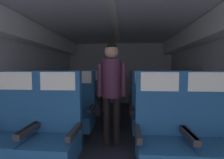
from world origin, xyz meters
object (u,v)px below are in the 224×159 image
Objects in this scene: seat_a_left_window at (12,132)px; seat_c_left_aisle at (91,101)px; seat_c_right_window at (141,101)px; seat_c_left_window at (69,100)px; seat_a_left_aisle at (55,134)px; seat_c_right_aisle at (165,102)px; seat_b_right_aisle at (179,113)px; seat_b_left_aisle at (79,111)px; seat_a_right_window at (161,137)px; seat_b_right_window at (147,113)px; seat_b_left_window at (50,111)px; flight_attendant at (112,83)px; seat_a_right_aisle at (210,138)px.

seat_c_left_aisle is at bearing 74.87° from seat_a_left_window.
seat_c_left_window is at bearing 179.84° from seat_c_right_window.
seat_c_right_aisle is at bearing 49.59° from seat_a_left_aisle.
seat_b_right_aisle is at bearing -24.23° from seat_c_left_window.
seat_c_right_window is at bearing 49.20° from seat_a_left_window.
seat_b_left_aisle is 1.00× the size of seat_c_left_window.
seat_c_left_aisle is at bearing 149.55° from seat_b_right_aisle.
seat_a_right_window is at bearing 0.39° from seat_a_left_aisle.
seat_b_right_window is 1.07m from seat_c_right_aisle.
seat_a_left_aisle and seat_b_left_window have the same top height.
seat_b_left_window is 1.84m from seat_c_right_window.
seat_b_right_window is at bearing -30.33° from seat_c_left_window.
flight_attendant is (0.54, 0.81, 0.48)m from seat_a_left_aisle.
seat_a_left_window is 1.00× the size of seat_a_left_aisle.
seat_b_left_aisle is 1.59m from seat_b_right_aisle.
seat_c_left_window is 1.00× the size of seat_c_right_aisle.
seat_b_right_window is 0.74m from flight_attendant.
seat_a_right_aisle is 1.00× the size of seat_c_left_aisle.
seat_c_left_aisle is at bearing 89.46° from seat_b_left_aisle.
flight_attendant reaches higher than seat_c_left_window.
seat_a_left_window is at bearing 179.81° from seat_a_right_aisle.
flight_attendant reaches higher than seat_c_left_aisle.
seat_a_right_aisle is 0.73× the size of flight_attendant.
seat_a_right_aisle is at bearing -30.09° from seat_b_left_aisle.
seat_b_right_aisle is at bearing 62.35° from seat_a_right_window.
seat_a_right_window is 1.00× the size of seat_b_right_aisle.
seat_b_left_aisle is at bearing 149.91° from seat_a_right_aisle.
seat_b_right_aisle is 1.15m from flight_attendant.
seat_a_left_aisle and seat_c_right_window have the same top height.
seat_c_right_aisle is at bearing 75.24° from seat_a_right_window.
seat_c_left_window is at bearing 105.08° from seat_a_left_aisle.
seat_b_left_window is at bearing 90.43° from seat_a_left_window.
seat_c_left_window is 2.09m from seat_c_right_aisle.
seat_a_left_aisle is 1.85m from seat_c_left_aisle.
seat_b_right_window and seat_c_left_window have the same top height.
seat_a_left_aisle is 1.43m from seat_b_right_window.
seat_a_left_aisle and seat_b_right_aisle have the same top height.
flight_attendant is (1.04, -0.12, 0.48)m from seat_b_left_window.
seat_b_left_window and seat_c_left_aisle have the same top height.
seat_b_right_aisle is at bearing -90.70° from seat_c_right_aisle.
seat_b_right_aisle is 1.83m from seat_c_left_aisle.
seat_b_left_aisle is at bearing 90.72° from seat_a_left_aisle.
seat_c_left_window and seat_c_right_aisle have the same top height.
seat_a_left_window is 1.39m from flight_attendant.
seat_b_left_aisle is at bearing -62.09° from seat_c_left_window.
seat_b_right_window is at bearing 118.21° from seat_a_right_aisle.
flight_attendant is (1.04, -1.04, 0.48)m from seat_c_left_window.
seat_c_left_aisle is at bearing 120.90° from seat_a_right_window.
flight_attendant is at bearing 56.51° from seat_a_left_aisle.
seat_c_right_aisle is 0.50m from seat_c_right_window.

